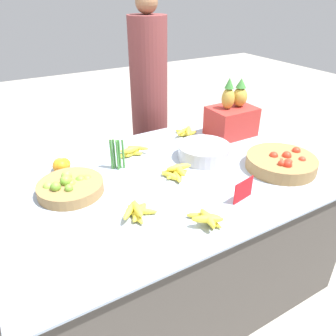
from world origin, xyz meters
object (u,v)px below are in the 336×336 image
object	(u,v)px
tomato_basket	(282,162)
produce_crate	(232,117)
metal_bowl	(204,151)
vendor_person	(150,114)
lime_bowl	(71,187)
price_sign	(243,190)

from	to	relation	value
tomato_basket	produce_crate	bearing A→B (deg)	82.82
tomato_basket	metal_bowl	distance (m)	0.44
metal_bowl	vendor_person	world-z (taller)	vendor_person
produce_crate	vendor_person	distance (m)	0.72
metal_bowl	produce_crate	world-z (taller)	produce_crate
lime_bowl	metal_bowl	size ratio (longest dim) A/B	1.05
vendor_person	metal_bowl	bearing A→B (deg)	-94.96
tomato_basket	vendor_person	xyz separation A→B (m)	(-0.23, 1.17, -0.04)
metal_bowl	price_sign	xyz separation A→B (m)	(-0.09, -0.45, 0.01)
price_sign	produce_crate	world-z (taller)	produce_crate
lime_bowl	produce_crate	distance (m)	1.17
tomato_basket	metal_bowl	bearing A→B (deg)	132.62
lime_bowl	tomato_basket	world-z (taller)	same
price_sign	vendor_person	distance (m)	1.31
produce_crate	vendor_person	bearing A→B (deg)	114.25
price_sign	metal_bowl	bearing A→B (deg)	66.99
metal_bowl	produce_crate	bearing A→B (deg)	28.08
metal_bowl	price_sign	world-z (taller)	price_sign
lime_bowl	vendor_person	size ratio (longest dim) A/B	0.19
tomato_basket	price_sign	xyz separation A→B (m)	(-0.39, -0.13, 0.02)
price_sign	lime_bowl	bearing A→B (deg)	134.27
produce_crate	tomato_basket	bearing A→B (deg)	-97.18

